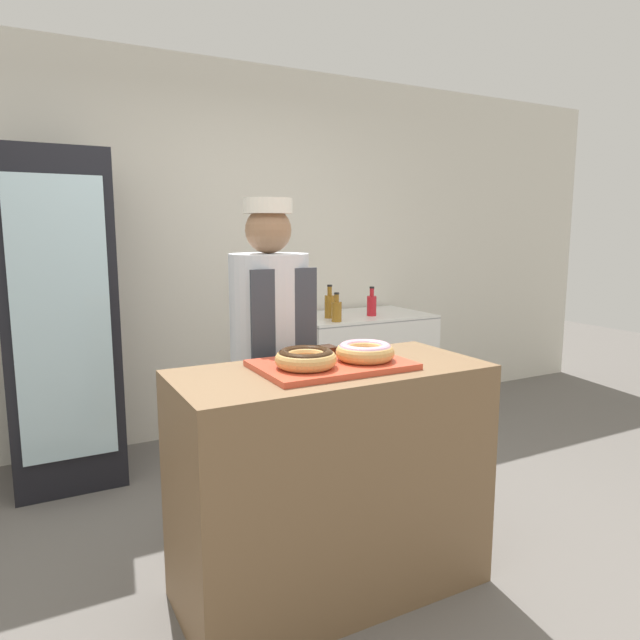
# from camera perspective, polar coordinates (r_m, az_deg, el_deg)

# --- Properties ---
(ground_plane) EXTENTS (14.00, 14.00, 0.00)m
(ground_plane) POSITION_cam_1_polar(r_m,az_deg,el_deg) (2.69, 1.10, -25.13)
(ground_plane) COLOR #66605B
(wall_back) EXTENTS (8.00, 0.06, 2.70)m
(wall_back) POSITION_cam_1_polar(r_m,az_deg,el_deg) (4.22, -13.14, 6.60)
(wall_back) COLOR silver
(wall_back) RESTS_ON ground_plane
(display_counter) EXTENTS (1.27, 0.58, 0.96)m
(display_counter) POSITION_cam_1_polar(r_m,az_deg,el_deg) (2.45, 1.14, -15.78)
(display_counter) COLOR brown
(display_counter) RESTS_ON ground_plane
(serving_tray) EXTENTS (0.60, 0.40, 0.02)m
(serving_tray) POSITION_cam_1_polar(r_m,az_deg,el_deg) (2.29, 1.18, -4.50)
(serving_tray) COLOR #D84C33
(serving_tray) RESTS_ON display_counter
(donut_chocolate_glaze) EXTENTS (0.24, 0.24, 0.07)m
(donut_chocolate_glaze) POSITION_cam_1_polar(r_m,az_deg,el_deg) (2.19, -1.42, -3.79)
(donut_chocolate_glaze) COLOR tan
(donut_chocolate_glaze) RESTS_ON serving_tray
(donut_light_glaze) EXTENTS (0.24, 0.24, 0.07)m
(donut_light_glaze) POSITION_cam_1_polar(r_m,az_deg,el_deg) (2.32, 4.52, -3.09)
(donut_light_glaze) COLOR tan
(donut_light_glaze) RESTS_ON serving_tray
(brownie_back_left) EXTENTS (0.08, 0.08, 0.03)m
(brownie_back_left) POSITION_cam_1_polar(r_m,az_deg,el_deg) (2.39, -1.66, -3.26)
(brownie_back_left) COLOR black
(brownie_back_left) RESTS_ON serving_tray
(brownie_back_right) EXTENTS (0.08, 0.08, 0.03)m
(brownie_back_right) POSITION_cam_1_polar(r_m,az_deg,el_deg) (2.44, 0.58, -3.01)
(brownie_back_right) COLOR black
(brownie_back_right) RESTS_ON serving_tray
(baker_person) EXTENTS (0.38, 0.38, 1.65)m
(baker_person) POSITION_cam_1_polar(r_m,az_deg,el_deg) (2.76, -4.95, -4.41)
(baker_person) COLOR #4C4C51
(baker_person) RESTS_ON ground_plane
(beverage_fridge) EXTENTS (0.60, 0.65, 1.96)m
(beverage_fridge) POSITION_cam_1_polar(r_m,az_deg,el_deg) (3.72, -24.65, -0.03)
(beverage_fridge) COLOR black
(beverage_fridge) RESTS_ON ground_plane
(chest_freezer) EXTENTS (1.05, 0.66, 0.87)m
(chest_freezer) POSITION_cam_1_polar(r_m,az_deg,el_deg) (4.47, 3.88, -4.90)
(chest_freezer) COLOR white
(chest_freezer) RESTS_ON ground_plane
(bottle_amber) EXTENTS (0.07, 0.07, 0.21)m
(bottle_amber) POSITION_cam_1_polar(r_m,az_deg,el_deg) (4.03, 1.67, 0.96)
(bottle_amber) COLOR #99661E
(bottle_amber) RESTS_ON chest_freezer
(bottle_red) EXTENTS (0.07, 0.07, 0.22)m
(bottle_red) POSITION_cam_1_polar(r_m,az_deg,el_deg) (4.32, 5.19, 1.55)
(bottle_red) COLOR red
(bottle_red) RESTS_ON chest_freezer
(bottle_amber_b) EXTENTS (0.07, 0.07, 0.25)m
(bottle_amber_b) POSITION_cam_1_polar(r_m,az_deg,el_deg) (4.19, 0.97, 1.49)
(bottle_amber_b) COLOR #99661E
(bottle_amber_b) RESTS_ON chest_freezer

